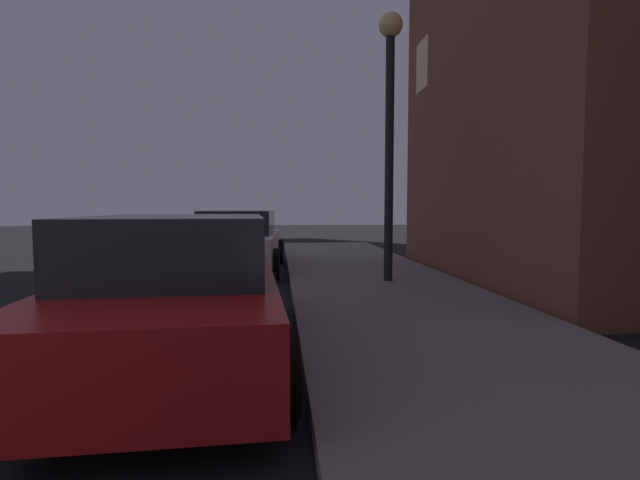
% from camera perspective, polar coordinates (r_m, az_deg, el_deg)
% --- Properties ---
extents(car_red, '(2.17, 4.60, 1.43)m').
position_cam_1_polar(car_red, '(4.79, -16.33, -5.74)').
color(car_red, maroon).
rests_on(car_red, ground).
extents(car_white, '(2.16, 4.63, 1.43)m').
position_cam_1_polar(car_white, '(11.32, -9.78, -0.11)').
color(car_white, silver).
rests_on(car_white, ground).
extents(street_lamp, '(0.44, 0.44, 4.85)m').
position_cam_1_polar(street_lamp, '(9.00, 8.43, 16.14)').
color(street_lamp, black).
rests_on(street_lamp, sidewalk).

